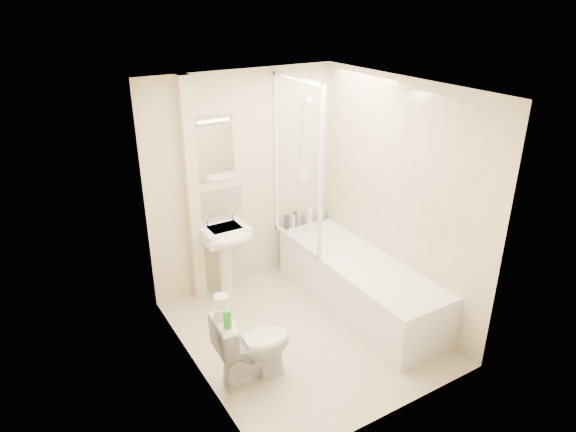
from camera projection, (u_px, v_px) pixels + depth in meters
floor at (304, 332)px, 5.10m from camera, size 2.50×2.50×0.00m
wall_back at (244, 182)px, 5.60m from camera, size 2.20×0.02×2.40m
wall_left at (191, 252)px, 4.10m from camera, size 0.02×2.50×2.40m
wall_right at (398, 199)px, 5.14m from camera, size 0.02×2.50×2.40m
ceiling at (308, 87)px, 4.13m from camera, size 2.20×2.50×0.02m
tile_back at (302, 152)px, 5.85m from camera, size 0.70×0.01×1.75m
tile_right at (392, 175)px, 5.12m from camera, size 0.01×2.10×1.75m
pipe_boxing at (192, 194)px, 5.26m from camera, size 0.12×0.12×2.40m
splashback at (216, 203)px, 5.49m from camera, size 0.60×0.02×0.30m
mirror at (213, 153)px, 5.27m from camera, size 0.46×0.01×0.60m
strip_light at (212, 118)px, 5.10m from camera, size 0.42×0.07×0.07m
bathtub at (359, 282)px, 5.42m from camera, size 0.70×2.10×0.55m
shower_screen at (297, 165)px, 5.33m from camera, size 0.04×0.92×1.80m
shower_fixture at (305, 143)px, 5.76m from camera, size 0.10×0.16×0.99m
pedestal_sink at (227, 242)px, 5.47m from camera, size 0.48×0.46×0.93m
bottle_black_a at (287, 222)px, 5.99m from camera, size 0.06×0.06×0.17m
bottle_white_a at (294, 221)px, 6.03m from camera, size 0.05×0.05×0.16m
bottle_black_b at (295, 219)px, 6.04m from camera, size 0.05×0.05×0.19m
bottle_blue at (303, 220)px, 6.10m from camera, size 0.04×0.04×0.12m
bottle_cream at (310, 216)px, 6.13m from camera, size 0.06×0.06×0.19m
bottle_green at (322, 216)px, 6.24m from camera, size 0.07×0.07×0.10m
toilet at (253, 345)px, 4.39m from camera, size 0.45×0.70×0.67m
toilet_roll_lower at (221, 313)px, 4.15m from camera, size 0.11×0.11×0.09m
toilet_roll_upper at (221, 301)px, 4.15m from camera, size 0.12×0.12×0.10m
green_bottle at (227, 319)px, 4.03m from camera, size 0.07×0.07×0.16m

